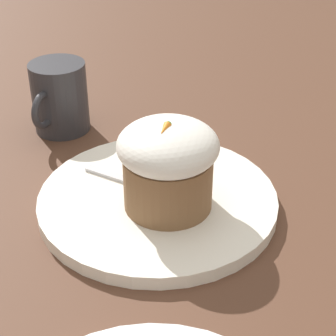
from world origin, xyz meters
TOP-DOWN VIEW (x-y plane):
  - ground_plane at (0.00, 0.00)m, footprint 4.00×4.00m
  - dessert_plate at (0.00, 0.00)m, footprint 0.26×0.26m
  - carrot_cake at (0.01, 0.02)m, footprint 0.10×0.10m
  - spoon at (-0.01, -0.01)m, footprint 0.04×0.12m
  - coffee_cup at (-0.12, -0.19)m, footprint 0.10×0.07m

SIDE VIEW (x-z plane):
  - ground_plane at x=0.00m, z-range 0.00..0.00m
  - dessert_plate at x=0.00m, z-range 0.00..0.02m
  - spoon at x=-0.01m, z-range 0.01..0.02m
  - coffee_cup at x=-0.12m, z-range 0.00..0.09m
  - carrot_cake at x=0.01m, z-range 0.02..0.12m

